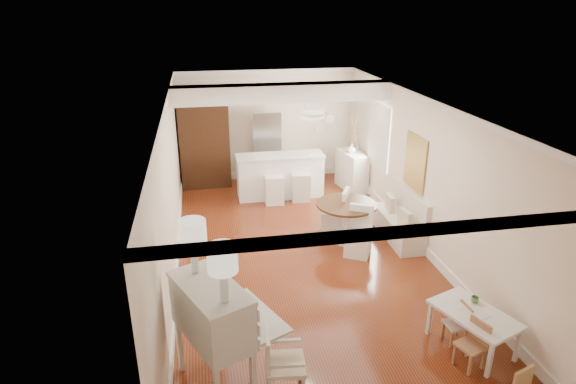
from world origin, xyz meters
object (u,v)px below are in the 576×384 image
object	(u,v)px
kids_table	(472,330)
breakfast_counter	(280,176)
secretary_bureau	(213,338)
slip_chair_far	(335,211)
fridge	(281,147)
bar_stool_left	(274,181)
kids_chair_a	(471,345)
dining_table	(346,222)
pantry_cabinet	(205,141)
sideboard	(352,171)
kids_chair_b	(456,324)
slip_chair_near	(359,232)
bar_stool_right	(301,179)
gustavian_armchair	(285,363)

from	to	relation	value
kids_table	breakfast_counter	size ratio (longest dim) A/B	0.53
secretary_bureau	slip_chair_far	xyz separation A→B (m)	(2.54, 3.79, -0.24)
fridge	breakfast_counter	bearing A→B (deg)	-100.78
bar_stool_left	kids_chair_a	bearing A→B (deg)	-73.43
dining_table	pantry_cabinet	distance (m)	4.48
kids_chair_a	breakfast_counter	world-z (taller)	breakfast_counter
fridge	sideboard	bearing A→B (deg)	-28.48
breakfast_counter	pantry_cabinet	bearing A→B (deg)	147.57
pantry_cabinet	fridge	distance (m)	1.92
kids_chair_b	slip_chair_near	world-z (taller)	slip_chair_near
kids_chair_b	fridge	size ratio (longest dim) A/B	0.32
kids_table	sideboard	world-z (taller)	sideboard
sideboard	dining_table	bearing A→B (deg)	-119.93
slip_chair_near	bar_stool_left	xyz separation A→B (m)	(-1.13, 2.71, 0.07)
slip_chair_near	pantry_cabinet	distance (m)	4.98
secretary_bureau	fridge	size ratio (longest dim) A/B	0.79
bar_stool_left	pantry_cabinet	xyz separation A→B (m)	(-1.49, 1.47, 0.63)
slip_chair_far	sideboard	size ratio (longest dim) A/B	0.96
dining_table	bar_stool_left	xyz separation A→B (m)	(-1.06, 2.14, 0.13)
secretary_bureau	breakfast_counter	xyz separation A→B (m)	(1.80, 5.94, -0.20)
kids_chair_a	bar_stool_right	xyz separation A→B (m)	(-0.95, 5.85, 0.20)
kids_chair_a	bar_stool_right	world-z (taller)	bar_stool_right
dining_table	breakfast_counter	world-z (taller)	breakfast_counter
sideboard	gustavian_armchair	bearing A→B (deg)	-124.05
slip_chair_far	bar_stool_left	bearing A→B (deg)	-125.31
slip_chair_near	dining_table	bearing A→B (deg)	125.87
kids_table	bar_stool_right	size ratio (longest dim) A/B	1.03
pantry_cabinet	gustavian_armchair	bearing A→B (deg)	-84.46
secretary_bureau	breakfast_counter	world-z (taller)	secretary_bureau
kids_table	bar_stool_right	xyz separation A→B (m)	(-1.17, 5.51, 0.25)
gustavian_armchair	slip_chair_near	world-z (taller)	slip_chair_near
pantry_cabinet	kids_table	bearing A→B (deg)	-64.54
kids_chair_a	sideboard	world-z (taller)	sideboard
slip_chair_near	bar_stool_right	size ratio (longest dim) A/B	0.87
kids_table	slip_chair_far	world-z (taller)	slip_chair_far
kids_chair_b	sideboard	size ratio (longest dim) A/B	0.59
dining_table	slip_chair_near	distance (m)	0.58
slip_chair_near	fridge	xyz separation A→B (m)	(-0.71, 4.15, 0.44)
gustavian_armchair	kids_chair_b	world-z (taller)	gustavian_armchair
kids_chair_a	bar_stool_left	bearing A→B (deg)	175.76
secretary_bureau	pantry_cabinet	size ratio (longest dim) A/B	0.62
dining_table	bar_stool_right	xyz separation A→B (m)	(-0.42, 2.20, 0.14)
slip_chair_far	bar_stool_right	world-z (taller)	bar_stool_right
secretary_bureau	sideboard	xyz separation A→B (m)	(3.62, 6.12, -0.25)
kids_table	bar_stool_right	distance (m)	5.64
kids_table	breakfast_counter	xyz separation A→B (m)	(-1.59, 5.83, 0.24)
kids_chair_a	slip_chair_near	size ratio (longest dim) A/B	0.71
bar_stool_right	pantry_cabinet	distance (m)	2.62
gustavian_armchair	sideboard	xyz separation A→B (m)	(2.82, 6.35, 0.04)
breakfast_counter	bar_stool_left	size ratio (longest dim) A/B	1.96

